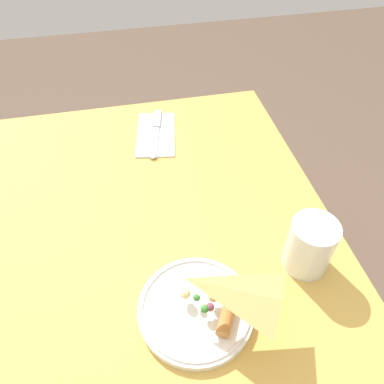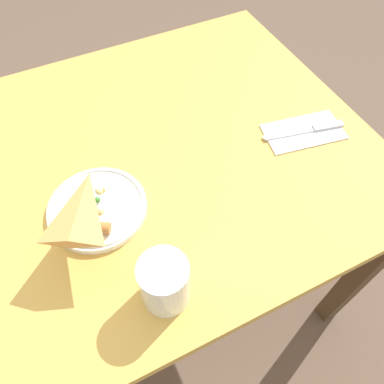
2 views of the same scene
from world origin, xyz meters
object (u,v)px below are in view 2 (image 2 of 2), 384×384
Objects in this scene: milk_glass at (165,283)px; butter_knife at (308,130)px; dining_table at (138,184)px; plate_pizza at (97,206)px; napkin_folded at (303,132)px.

milk_glass is 0.54m from butter_knife.
dining_table is 5.46× the size of butter_knife.
butter_knife is (-0.49, -0.23, -0.05)m from milk_glass.
plate_pizza is (0.12, 0.10, 0.12)m from dining_table.
milk_glass reaches higher than dining_table.
butter_knife reaches higher than napkin_folded.
plate_pizza is at bearing -0.57° from napkin_folded.
plate_pizza is at bearing 11.59° from butter_knife.
dining_table is 0.38m from milk_glass.
milk_glass is 0.55× the size of napkin_folded.
butter_knife is at bearing -154.93° from milk_glass.
milk_glass is at bearing 37.48° from butter_knife.
plate_pizza is 0.55m from butter_knife.
napkin_folded is (-0.42, 0.11, 0.10)m from dining_table.
butter_knife is at bearing 179.19° from plate_pizza.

